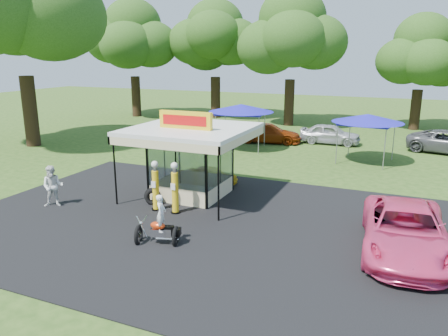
{
  "coord_description": "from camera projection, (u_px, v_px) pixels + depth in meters",
  "views": [
    {
      "loc": [
        7.46,
        -12.95,
        6.73
      ],
      "look_at": [
        0.12,
        4.0,
        1.86
      ],
      "focal_mm": 35.0,
      "sensor_mm": 36.0,
      "label": 1
    }
  ],
  "objects": [
    {
      "name": "motorcycle",
      "position": [
        160.0,
        224.0,
        15.7
      ],
      "size": [
        1.73,
        1.2,
        1.96
      ],
      "rotation": [
        0.0,
        0.0,
        0.31
      ],
      "color": "black",
      "rests_on": "ground"
    },
    {
      "name": "tent_west",
      "position": [
        241.0,
        108.0,
        30.97
      ],
      "size": [
        4.63,
        4.63,
        3.24
      ],
      "rotation": [
        0.0,
        0.0,
        0.18
      ],
      "color": "gray",
      "rests_on": "ground"
    },
    {
      "name": "oak_far_c",
      "position": [
        291.0,
        41.0,
        40.19
      ],
      "size": [
        10.42,
        10.42,
        12.28
      ],
      "color": "black",
      "rests_on": "ground"
    },
    {
      "name": "oak_far_b",
      "position": [
        215.0,
        45.0,
        45.4
      ],
      "size": [
        9.98,
        9.98,
        11.91
      ],
      "color": "black",
      "rests_on": "ground"
    },
    {
      "name": "pink_sedan",
      "position": [
        405.0,
        231.0,
        14.97
      ],
      "size": [
        3.34,
        6.25,
        1.67
      ],
      "primitive_type": "imported",
      "rotation": [
        0.0,
        0.0,
        0.1
      ],
      "color": "#F44280",
      "rests_on": "ground"
    },
    {
      "name": "bg_car_b",
      "position": [
        268.0,
        133.0,
        33.81
      ],
      "size": [
        5.33,
        2.84,
        1.47
      ],
      "primitive_type": "imported",
      "rotation": [
        0.0,
        0.0,
        1.73
      ],
      "color": "#8F320B",
      "rests_on": "ground"
    },
    {
      "name": "asphalt_apron",
      "position": [
        202.0,
        223.0,
        17.84
      ],
      "size": [
        20.0,
        14.0,
        0.04
      ],
      "primitive_type": "cube",
      "color": "black",
      "rests_on": "ground"
    },
    {
      "name": "oak_near",
      "position": [
        19.0,
        12.0,
        30.44
      ],
      "size": [
        13.22,
        13.22,
        15.23
      ],
      "color": "black",
      "rests_on": "ground"
    },
    {
      "name": "kiosk_car",
      "position": [
        211.0,
        175.0,
        23.11
      ],
      "size": [
        2.82,
        1.13,
        0.96
      ],
      "primitive_type": "imported",
      "rotation": [
        0.0,
        0.0,
        1.57
      ],
      "color": "yellow",
      "rests_on": "ground"
    },
    {
      "name": "ground",
      "position": [
        178.0,
        242.0,
        16.07
      ],
      "size": [
        120.0,
        120.0,
        0.0
      ],
      "primitive_type": "plane",
      "color": "#284816",
      "rests_on": "ground"
    },
    {
      "name": "gas_station_kiosk",
      "position": [
        191.0,
        160.0,
        20.82
      ],
      "size": [
        5.4,
        5.4,
        4.18
      ],
      "color": "white",
      "rests_on": "ground"
    },
    {
      "name": "spectator_west",
      "position": [
        53.0,
        186.0,
        19.56
      ],
      "size": [
        1.16,
        1.09,
        1.9
      ],
      "primitive_type": "imported",
      "rotation": [
        0.0,
        0.0,
        0.54
      ],
      "color": "white",
      "rests_on": "ground"
    },
    {
      "name": "gas_pump_left",
      "position": [
        156.0,
        187.0,
        19.0
      ],
      "size": [
        0.42,
        0.42,
        2.26
      ],
      "color": "black",
      "rests_on": "ground"
    },
    {
      "name": "oak_far_a",
      "position": [
        133.0,
        44.0,
        46.29
      ],
      "size": [
        10.18,
        10.18,
        12.06
      ],
      "color": "black",
      "rests_on": "ground"
    },
    {
      "name": "bg_car_c",
      "position": [
        330.0,
        134.0,
        33.29
      ],
      "size": [
        4.54,
        1.89,
        1.54
      ],
      "primitive_type": "imported",
      "rotation": [
        0.0,
        0.0,
        1.59
      ],
      "color": "#ABACB0",
      "rests_on": "ground"
    },
    {
      "name": "oak_far_d",
      "position": [
        421.0,
        58.0,
        38.23
      ],
      "size": [
        8.35,
        8.35,
        9.94
      ],
      "color": "black",
      "rests_on": "ground"
    },
    {
      "name": "bg_car_a",
      "position": [
        227.0,
        131.0,
        34.98
      ],
      "size": [
        4.37,
        1.89,
        1.4
      ],
      "primitive_type": "imported",
      "rotation": [
        0.0,
        0.0,
        1.47
      ],
      "color": "white",
      "rests_on": "ground"
    },
    {
      "name": "spare_tires",
      "position": [
        153.0,
        196.0,
        19.97
      ],
      "size": [
        0.97,
        0.77,
        0.78
      ],
      "rotation": [
        0.0,
        0.0,
        0.36
      ],
      "color": "black",
      "rests_on": "ground"
    },
    {
      "name": "gas_pump_right",
      "position": [
        175.0,
        189.0,
        18.63
      ],
      "size": [
        0.43,
        0.43,
        2.29
      ],
      "color": "black",
      "rests_on": "ground"
    },
    {
      "name": "tent_east",
      "position": [
        368.0,
        119.0,
        27.2
      ],
      "size": [
        4.39,
        4.39,
        3.07
      ],
      "rotation": [
        0.0,
        0.0,
        -0.13
      ],
      "color": "gray",
      "rests_on": "ground"
    }
  ]
}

